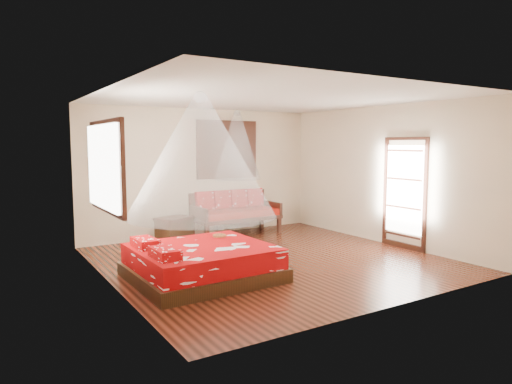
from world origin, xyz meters
TOP-DOWN VIEW (x-y plane):
  - room at (0.00, 0.00)m, footprint 5.54×5.54m
  - bed at (-1.52, -0.40)m, footprint 2.07×1.88m
  - daybed at (0.61, 2.39)m, footprint 1.94×0.86m
  - storage_chest at (-0.82, 2.45)m, footprint 0.85×0.74m
  - shutter_panel at (0.61, 2.72)m, footprint 1.52×0.06m
  - window_left at (-2.71, 0.20)m, footprint 0.10×1.74m
  - glazed_door at (2.72, -0.60)m, footprint 0.08×1.02m
  - wine_tray at (-0.96, 0.09)m, footprint 0.22×0.22m
  - mosquito_net_main at (-1.50, -0.40)m, footprint 2.22×2.22m
  - mosquito_net_daybed at (0.61, 2.25)m, footprint 1.02×1.02m

SIDE VIEW (x-z plane):
  - storage_chest at x=-0.82m, z-range 0.00..0.49m
  - bed at x=-1.52m, z-range -0.07..0.57m
  - daybed at x=0.61m, z-range 0.03..1.01m
  - wine_tray at x=-0.96m, z-range 0.46..0.64m
  - glazed_door at x=2.72m, z-range -0.01..2.15m
  - room at x=0.00m, z-range -0.02..2.82m
  - window_left at x=-2.71m, z-range 1.03..2.37m
  - mosquito_net_main at x=-1.50m, z-range 0.95..2.75m
  - shutter_panel at x=0.61m, z-range 1.24..2.56m
  - mosquito_net_daybed at x=0.61m, z-range 1.25..2.75m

